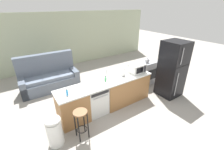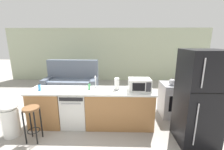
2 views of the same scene
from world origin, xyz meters
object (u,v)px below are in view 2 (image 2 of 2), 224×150
dish_soap_bottle (39,88)px  kettle (172,82)px  couch (72,83)px  stove_range (175,100)px  soap_bottle (89,87)px  microwave (140,85)px  dishwasher (75,108)px  refrigerator (199,98)px  trash_bin (10,120)px  bar_stool (32,117)px  paper_towel_roll (117,84)px

dish_soap_bottle → kettle: (3.22, 0.50, 0.01)m
dish_soap_bottle → couch: size_ratio=0.09×
stove_range → soap_bottle: bearing=-166.9°
microwave → dish_soap_bottle: microwave is taller
dishwasher → refrigerator: size_ratio=0.45×
microwave → dishwasher: bearing=180.0°
dishwasher → kettle: size_ratio=4.10×
kettle → trash_bin: (-3.72, -0.90, -0.61)m
bar_stool → soap_bottle: bearing=31.5°
refrigerator → trash_bin: refrigerator is taller
refrigerator → soap_bottle: (-2.24, 0.58, 0.03)m
dishwasher → bar_stool: bearing=-138.5°
dishwasher → soap_bottle: bearing=4.1°
dish_soap_bottle → kettle: kettle is taller
kettle → couch: (-3.17, 1.85, -0.59)m
dishwasher → couch: couch is taller
paper_towel_roll → couch: 2.91m
refrigerator → bar_stool: 3.34m
kettle → couch: 3.72m
kettle → stove_range: bearing=37.2°
dishwasher → trash_bin: dishwasher is taller
stove_range → trash_bin: 4.02m
kettle → refrigerator: bearing=-80.3°
dishwasher → dish_soap_bottle: size_ratio=4.77×
dish_soap_bottle → bar_stool: (0.07, -0.55, -0.44)m
stove_range → couch: (-3.34, 1.73, -0.06)m
dishwasher → paper_towel_roll: paper_towel_roll is taller
trash_bin → couch: size_ratio=0.37×
couch → soap_bottle: bearing=-64.0°
refrigerator → bar_stool: refrigerator is taller
refrigerator → trash_bin: (-3.88, 0.07, -0.56)m
trash_bin → couch: bearing=78.9°
dish_soap_bottle → bar_stool: 0.70m
refrigerator → trash_bin: bearing=179.0°
microwave → paper_towel_roll: paper_towel_roll is taller
bar_stool → trash_bin: bearing=165.4°
paper_towel_roll → bar_stool: bearing=-158.8°
soap_bottle → kettle: (2.08, 0.40, 0.01)m
stove_range → couch: couch is taller
dishwasher → couch: bearing=108.0°
bar_stool → trash_bin: same height
microwave → soap_bottle: bearing=178.7°
paper_towel_roll → kettle: (1.43, 0.39, -0.05)m
microwave → kettle: 1.00m
bar_stool → dishwasher: bearing=41.5°
trash_bin → refrigerator: bearing=-1.0°
dish_soap_bottle → bar_stool: bearing=-82.5°
stove_range → microwave: size_ratio=1.80×
bar_stool → couch: bearing=90.6°
trash_bin → bar_stool: bearing=-14.6°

